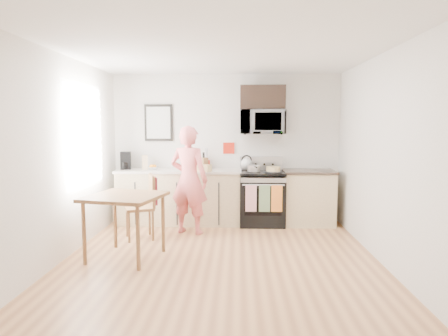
{
  "coord_description": "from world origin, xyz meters",
  "views": [
    {
      "loc": [
        0.22,
        -4.81,
        1.72
      ],
      "look_at": [
        0.01,
        1.0,
        1.08
      ],
      "focal_mm": 32.0,
      "sensor_mm": 36.0,
      "label": 1
    }
  ],
  "objects_px": {
    "range": "(262,199)",
    "chair": "(148,197)",
    "dining_table": "(125,202)",
    "microwave": "(262,122)",
    "person": "(189,180)",
    "cake": "(273,170)"
  },
  "relations": [
    {
      "from": "dining_table",
      "to": "cake",
      "type": "xyz_separation_m",
      "value": [
        2.03,
        1.68,
        0.24
      ]
    },
    {
      "from": "dining_table",
      "to": "person",
      "type": "bearing_deg",
      "value": 61.18
    },
    {
      "from": "cake",
      "to": "chair",
      "type": "bearing_deg",
      "value": -158.81
    },
    {
      "from": "cake",
      "to": "range",
      "type": "bearing_deg",
      "value": 139.94
    },
    {
      "from": "person",
      "to": "cake",
      "type": "bearing_deg",
      "value": -143.65
    },
    {
      "from": "cake",
      "to": "microwave",
      "type": "bearing_deg",
      "value": 124.81
    },
    {
      "from": "chair",
      "to": "cake",
      "type": "relative_size",
      "value": 3.43
    },
    {
      "from": "microwave",
      "to": "dining_table",
      "type": "distance_m",
      "value": 2.87
    },
    {
      "from": "microwave",
      "to": "dining_table",
      "type": "bearing_deg",
      "value": -133.88
    },
    {
      "from": "chair",
      "to": "cake",
      "type": "bearing_deg",
      "value": 0.8
    },
    {
      "from": "person",
      "to": "cake",
      "type": "height_order",
      "value": "person"
    },
    {
      "from": "range",
      "to": "chair",
      "type": "height_order",
      "value": "range"
    },
    {
      "from": "range",
      "to": "chair",
      "type": "xyz_separation_m",
      "value": [
        -1.77,
        -0.9,
        0.19
      ]
    },
    {
      "from": "chair",
      "to": "dining_table",
      "type": "bearing_deg",
      "value": -116.02
    },
    {
      "from": "microwave",
      "to": "person",
      "type": "height_order",
      "value": "microwave"
    },
    {
      "from": "microwave",
      "to": "chair",
      "type": "height_order",
      "value": "microwave"
    },
    {
      "from": "microwave",
      "to": "dining_table",
      "type": "height_order",
      "value": "microwave"
    },
    {
      "from": "range",
      "to": "microwave",
      "type": "height_order",
      "value": "microwave"
    },
    {
      "from": "dining_table",
      "to": "cake",
      "type": "height_order",
      "value": "cake"
    },
    {
      "from": "range",
      "to": "chair",
      "type": "bearing_deg",
      "value": -153.01
    },
    {
      "from": "range",
      "to": "chair",
      "type": "distance_m",
      "value": 1.99
    },
    {
      "from": "range",
      "to": "person",
      "type": "height_order",
      "value": "person"
    }
  ]
}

